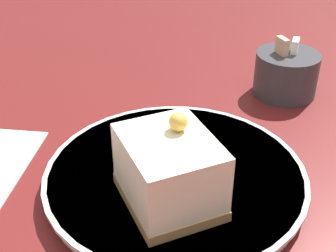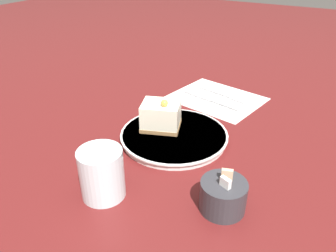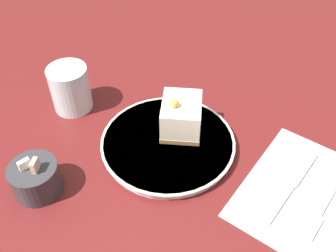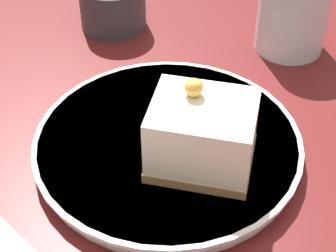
{
  "view_description": "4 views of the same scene",
  "coord_description": "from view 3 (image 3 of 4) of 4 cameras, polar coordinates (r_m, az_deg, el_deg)",
  "views": [
    {
      "loc": [
        -0.0,
        -0.36,
        0.3
      ],
      "look_at": [
        0.03,
        0.02,
        0.06
      ],
      "focal_mm": 50.0,
      "sensor_mm": 36.0,
      "label": 1
    },
    {
      "loc": [
        0.63,
        0.32,
        0.43
      ],
      "look_at": [
        0.05,
        -0.0,
        0.04
      ],
      "focal_mm": 35.0,
      "sensor_mm": 36.0,
      "label": 2
    },
    {
      "loc": [
        -0.17,
        0.46,
        0.54
      ],
      "look_at": [
        0.03,
        0.01,
        0.07
      ],
      "focal_mm": 40.0,
      "sensor_mm": 36.0,
      "label": 3
    },
    {
      "loc": [
        -0.3,
        -0.2,
        0.39
      ],
      "look_at": [
        0.02,
        -0.0,
        0.05
      ],
      "focal_mm": 60.0,
      "sensor_mm": 36.0,
      "label": 4
    }
  ],
  "objects": [
    {
      "name": "ground_plane",
      "position": [
        0.73,
        2.68,
        -3.72
      ],
      "size": [
        4.0,
        4.0,
        0.0
      ],
      "primitive_type": "plane",
      "color": "#5B1919"
    },
    {
      "name": "plate",
      "position": [
        0.73,
        -0.02,
        -2.64
      ],
      "size": [
        0.26,
        0.26,
        0.02
      ],
      "color": "silver",
      "rests_on": "ground_plane"
    },
    {
      "name": "cake_slice",
      "position": [
        0.72,
        2.02,
        1.55
      ],
      "size": [
        0.1,
        0.11,
        0.08
      ],
      "rotation": [
        0.0,
        0.0,
        0.33
      ],
      "color": "#9E7547",
      "rests_on": "plate"
    },
    {
      "name": "napkin",
      "position": [
        0.71,
        20.6,
        -9.81
      ],
      "size": [
        0.26,
        0.29,
        0.0
      ],
      "rotation": [
        0.0,
        0.0,
        -0.2
      ],
      "color": "white",
      "rests_on": "ground_plane"
    },
    {
      "name": "fork",
      "position": [
        0.69,
        22.42,
        -11.54
      ],
      "size": [
        0.06,
        0.17,
        0.0
      ],
      "rotation": [
        0.0,
        0.0,
        -0.24
      ],
      "color": "#B2B2B7",
      "rests_on": "napkin"
    },
    {
      "name": "knife",
      "position": [
        0.72,
        19.08,
        -7.66
      ],
      "size": [
        0.06,
        0.19,
        0.0
      ],
      "rotation": [
        0.0,
        0.0,
        -0.24
      ],
      "color": "#B2B2B7",
      "rests_on": "napkin"
    },
    {
      "name": "sugar_bowl",
      "position": [
        0.69,
        -19.52,
        -7.52
      ],
      "size": [
        0.08,
        0.08,
        0.08
      ],
      "color": "#333338",
      "rests_on": "ground_plane"
    },
    {
      "name": "drinking_glass",
      "position": [
        0.82,
        -14.67,
        5.57
      ],
      "size": [
        0.08,
        0.08,
        0.1
      ],
      "color": "silver",
      "rests_on": "ground_plane"
    }
  ]
}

